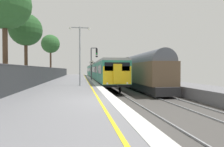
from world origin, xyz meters
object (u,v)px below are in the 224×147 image
signal_gantry (93,60)px  background_tree_left (26,31)px  freight_train_adjacent_track (116,70)px  speed_limit_sign (92,68)px  platform_lamp_mid (80,51)px  commuter_train_at_platform (98,71)px  background_tree_right (50,44)px  background_tree_centre (4,5)px

signal_gantry → background_tree_left: 13.03m
freight_train_adjacent_track → speed_limit_sign: freight_train_adjacent_track is taller
speed_limit_sign → platform_lamp_mid: 8.12m
speed_limit_sign → background_tree_left: bearing=-132.6°
platform_lamp_mid → background_tree_left: bearing=173.4°
signal_gantry → speed_limit_sign: (-0.37, -3.54, -1.33)m
commuter_train_at_platform → speed_limit_sign: size_ratio=15.26×
freight_train_adjacent_track → signal_gantry: (-5.48, -10.35, 1.71)m
speed_limit_sign → background_tree_right: (-7.55, 13.64, 4.84)m
platform_lamp_mid → background_tree_right: 22.50m
platform_lamp_mid → freight_train_adjacent_track: bearing=71.1°
commuter_train_at_platform → platform_lamp_mid: 20.30m
commuter_train_at_platform → speed_limit_sign: 12.24m
platform_lamp_mid → background_tree_left: size_ratio=0.83×
commuter_train_at_platform → background_tree_left: bearing=-113.7°
freight_train_adjacent_track → signal_gantry: bearing=-117.9°
freight_train_adjacent_track → background_tree_left: 24.83m
platform_lamp_mid → background_tree_right: size_ratio=0.66×
platform_lamp_mid → background_tree_right: bearing=105.5°
freight_train_adjacent_track → background_tree_centre: size_ratio=6.42×
platform_lamp_mid → background_tree_centre: background_tree_centre is taller
freight_train_adjacent_track → background_tree_right: 14.39m
platform_lamp_mid → commuter_train_at_platform: bearing=80.2°
commuter_train_at_platform → background_tree_centre: bearing=-109.1°
freight_train_adjacent_track → background_tree_left: bearing=-120.6°
background_tree_left → signal_gantry: bearing=56.9°
background_tree_centre → background_tree_right: 26.09m
background_tree_left → background_tree_right: 20.93m
platform_lamp_mid → background_tree_centre: (-5.07, -4.62, 2.65)m
background_tree_right → platform_lamp_mid: bearing=-74.5°
background_tree_left → background_tree_centre: bearing=-90.2°
signal_gantry → background_tree_left: background_tree_left is taller
freight_train_adjacent_track → platform_lamp_mid: (-7.44, -21.70, 1.95)m
signal_gantry → speed_limit_sign: signal_gantry is taller
background_tree_centre → platform_lamp_mid: bearing=42.3°
commuter_train_at_platform → freight_train_adjacent_track: size_ratio=0.85×
background_tree_left → background_tree_right: (-0.91, 20.86, 1.38)m
freight_train_adjacent_track → background_tree_right: background_tree_right is taller
speed_limit_sign → background_tree_right: background_tree_right is taller
commuter_train_at_platform → speed_limit_sign: bearing=-98.7°
signal_gantry → background_tree_right: bearing=128.1°
signal_gantry → speed_limit_sign: bearing=-96.0°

